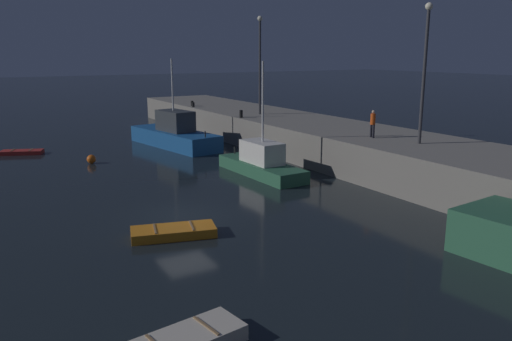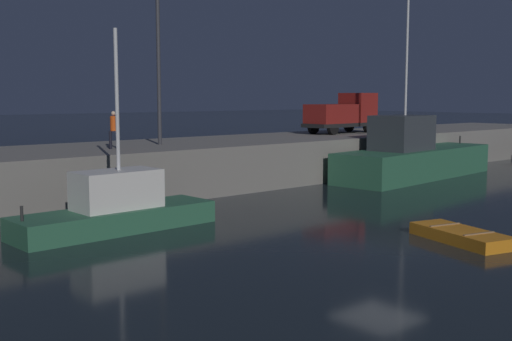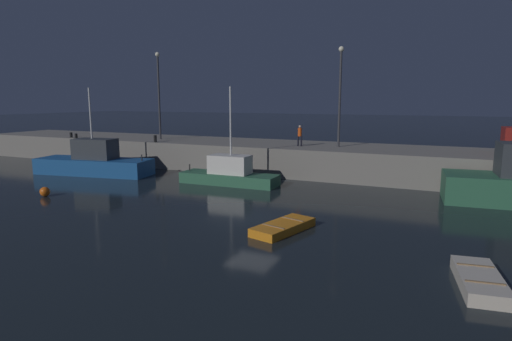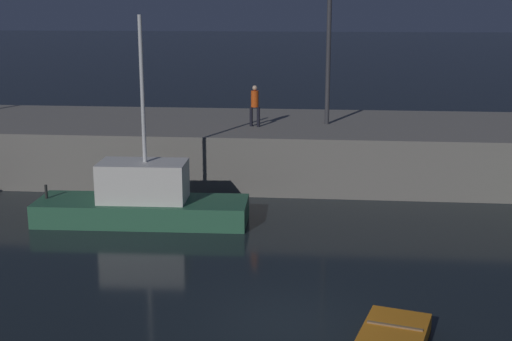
{
  "view_description": "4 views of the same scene",
  "coord_description": "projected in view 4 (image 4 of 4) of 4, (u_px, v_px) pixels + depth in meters",
  "views": [
    {
      "loc": [
        22.17,
        -9.11,
        7.79
      ],
      "look_at": [
        -1.42,
        4.87,
        1.42
      ],
      "focal_mm": 35.79,
      "sensor_mm": 36.0,
      "label": 1
    },
    {
      "loc": [
        -16.58,
        -12.79,
        4.85
      ],
      "look_at": [
        0.54,
        6.84,
        1.82
      ],
      "focal_mm": 44.59,
      "sensor_mm": 36.0,
      "label": 2
    },
    {
      "loc": [
        9.4,
        -20.17,
        6.34
      ],
      "look_at": [
        -2.49,
        5.99,
        1.51
      ],
      "focal_mm": 29.77,
      "sensor_mm": 36.0,
      "label": 3
    },
    {
      "loc": [
        0.8,
        -16.01,
        7.77
      ],
      "look_at": [
        -1.5,
        8.62,
        1.76
      ],
      "focal_mm": 49.69,
      "sensor_mm": 36.0,
      "label": 4
    }
  ],
  "objects": [
    {
      "name": "ground_plane",
      "position": [
        284.0,
        324.0,
        17.4
      ],
      "size": [
        320.0,
        320.0,
        0.0
      ],
      "primitive_type": "plane",
      "color": "black"
    },
    {
      "name": "pier_quay",
      "position": [
        303.0,
        149.0,
        31.8
      ],
      "size": [
        76.44,
        7.81,
        2.41
      ],
      "color": "gray",
      "rests_on": "ground"
    },
    {
      "name": "fishing_trawler_red",
      "position": [
        142.0,
        200.0,
        25.13
      ],
      "size": [
        7.56,
        2.42,
        7.26
      ],
      "color": "#2D6647",
      "rests_on": "ground"
    },
    {
      "name": "lamp_post_east",
      "position": [
        329.0,
        13.0,
        30.02
      ],
      "size": [
        0.44,
        0.44,
        8.16
      ],
      "color": "#38383D",
      "rests_on": "pier_quay"
    },
    {
      "name": "dockworker",
      "position": [
        255.0,
        103.0,
        30.3
      ],
      "size": [
        0.46,
        0.4,
        1.77
      ],
      "color": "black",
      "rests_on": "pier_quay"
    }
  ]
}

